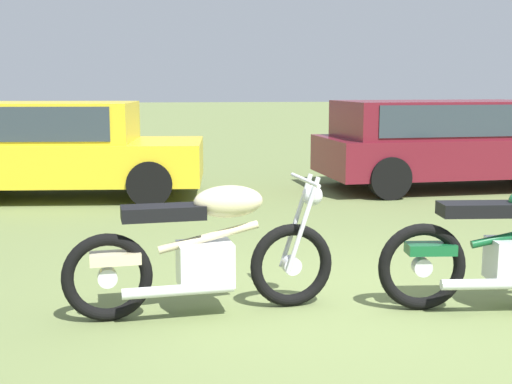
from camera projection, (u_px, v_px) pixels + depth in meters
The scene contains 4 objects.
ground_plane at pixel (365, 306), 5.21m from camera, with size 120.00×120.00×0.00m, color olive.
motorcycle_cream at pixel (206, 250), 4.98m from camera, with size 2.02×0.67×1.02m.
car_yellow at pixel (51, 142), 10.11m from camera, with size 4.23×2.20×1.43m.
car_burgundy at pixel (450, 137), 11.02m from camera, with size 4.69×2.21×1.43m.
Camera 1 is at (-1.50, -4.85, 1.69)m, focal length 47.35 mm.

